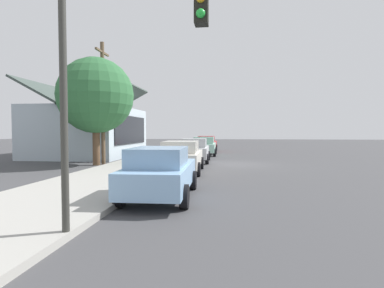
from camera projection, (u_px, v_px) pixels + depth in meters
name	position (u px, v px, depth m)	size (l,w,h in m)	color
ground_plane	(237.00, 164.00, 18.83)	(120.00, 120.00, 0.00)	#424244
sidewalk_curb	(150.00, 162.00, 19.51)	(60.00, 4.20, 0.16)	#A3A099
car_skyblue	(161.00, 172.00, 9.35)	(4.44, 2.10, 1.59)	#8CB7E0
car_ivory	(182.00, 156.00, 15.14)	(4.54, 2.15, 1.59)	silver
car_silver	(194.00, 150.00, 20.25)	(4.40, 2.11, 1.59)	silver
car_seafoam	(204.00, 146.00, 25.96)	(4.56, 2.12, 1.59)	#9ED1BC
car_cherry	(207.00, 143.00, 31.10)	(4.37, 2.06, 1.59)	red
storefront_building	(90.00, 131.00, 25.02)	(9.67, 7.35, 5.98)	#ADBCC6
shade_tree	(96.00, 96.00, 18.23)	(4.57, 4.57, 6.52)	brown
traffic_light_main	(117.00, 54.00, 5.49)	(0.37, 2.79, 5.20)	#383833
utility_pole_wooden	(103.00, 101.00, 18.45)	(1.80, 0.24, 7.50)	brown
fire_hydrant_red	(190.00, 148.00, 29.03)	(0.22, 0.22, 0.71)	red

